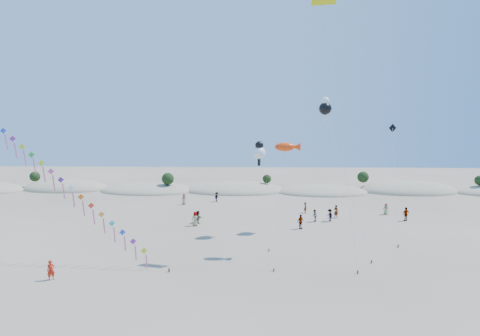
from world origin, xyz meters
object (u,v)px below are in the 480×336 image
at_px(fish_kite, 288,147).
at_px(flyer_foreground, 51,270).
at_px(kite_train, 19,145).
at_px(parafoil_kite, 324,5).

xyz_separation_m(fish_kite, flyer_foreground, (-20.43, -7.85, -9.83)).
xyz_separation_m(kite_train, flyer_foreground, (5.64, -6.13, -10.11)).
height_order(fish_kite, parafoil_kite, parafoil_kite).
xyz_separation_m(kite_train, fish_kite, (26.07, 1.72, -0.28)).
bearing_deg(parafoil_kite, kite_train, -174.30).
bearing_deg(kite_train, parafoil_kite, 5.70).
height_order(kite_train, flyer_foreground, kite_train).
height_order(kite_train, fish_kite, kite_train).
height_order(kite_train, parafoil_kite, parafoil_kite).
distance_m(kite_train, fish_kite, 26.12).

